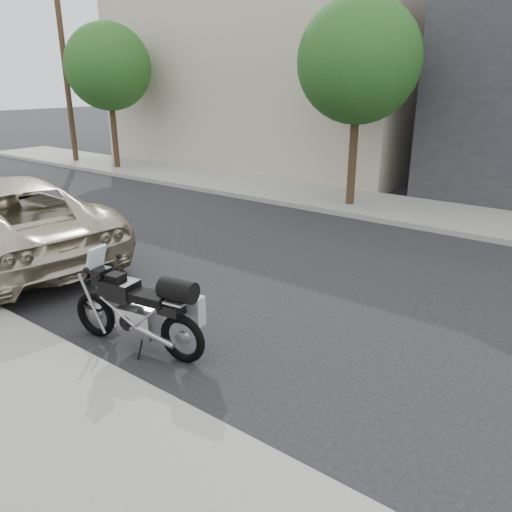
# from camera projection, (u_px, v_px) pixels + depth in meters

# --- Properties ---
(ground) EXTENTS (120.00, 120.00, 0.00)m
(ground) POSITION_uv_depth(u_px,v_px,m) (297.00, 286.00, 9.42)
(ground) COLOR black
(ground) RESTS_ON ground
(far_sidewalk) EXTENTS (44.00, 3.00, 0.15)m
(far_sidewalk) POSITION_uv_depth(u_px,v_px,m) (421.00, 213.00, 14.26)
(far_sidewalk) COLOR gray
(far_sidewalk) RESTS_ON ground
(far_building_cream) EXTENTS (14.00, 11.00, 8.00)m
(far_building_cream) POSITION_uv_depth(u_px,v_px,m) (294.00, 72.00, 23.34)
(far_building_cream) COLOR #A9A187
(far_building_cream) RESTS_ON ground
(street_tree_mid) EXTENTS (3.40, 3.40, 5.70)m
(street_tree_mid) POSITION_uv_depth(u_px,v_px,m) (359.00, 61.00, 13.67)
(street_tree_mid) COLOR #39291A
(street_tree_mid) RESTS_ON far_sidewalk
(street_tree_right) EXTENTS (3.40, 3.40, 5.70)m
(street_tree_right) POSITION_uv_depth(u_px,v_px,m) (108.00, 67.00, 19.96)
(street_tree_right) COLOR #39291A
(street_tree_right) RESTS_ON far_sidewalk
(utility_pole) EXTENTS (0.24, 0.24, 6.70)m
(utility_pole) POSITION_uv_depth(u_px,v_px,m) (67.00, 84.00, 21.89)
(utility_pole) COLOR #39291A
(utility_pole) RESTS_ON far_sidewalk
(motorcycle) EXTENTS (2.29, 0.98, 1.46)m
(motorcycle) POSITION_uv_depth(u_px,v_px,m) (145.00, 310.00, 6.99)
(motorcycle) COLOR black
(motorcycle) RESTS_ON ground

